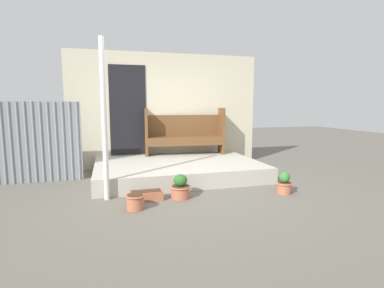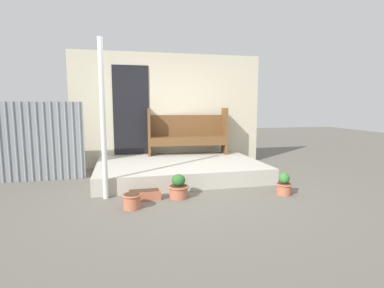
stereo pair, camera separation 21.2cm
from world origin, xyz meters
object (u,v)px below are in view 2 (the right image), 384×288
Objects in this scene: flower_pot_left at (132,200)px; flower_pot_middle at (179,188)px; flower_pot_right at (284,185)px; planter_box_rect at (144,195)px; support_post at (103,120)px; bench at (187,132)px.

flower_pot_left is 0.73× the size of flower_pot_middle.
flower_pot_right reaches higher than planter_box_rect.
support_post reaches higher than flower_pot_right.
bench is at bearing 62.42° from flower_pot_left.
flower_pot_middle is (-0.64, -2.29, -0.65)m from bench.
planter_box_rect is at bearing 61.50° from flower_pot_left.
flower_pot_middle is at bearing -3.45° from planter_box_rect.
flower_pot_middle is at bearing -12.04° from support_post.
planter_box_rect is at bearing -19.53° from support_post.
bench is at bearing 74.27° from flower_pot_middle.
bench is 2.65m from planter_box_rect.
flower_pot_left is at bearing -112.37° from bench.
bench is 2.46m from flower_pot_middle.
flower_pot_left is at bearing -155.67° from flower_pot_middle.
support_post reaches higher than planter_box_rect.
flower_pot_middle is (1.10, -0.23, -1.04)m from support_post.
flower_pot_right is (1.68, -0.23, -0.01)m from flower_pot_middle.
support_post is at bearing 170.59° from flower_pot_right.
bench is at bearing 62.57° from planter_box_rect.
planter_box_rect is (0.57, -0.20, -1.13)m from support_post.
support_post is 3.00m from flower_pot_right.
flower_pot_right is (2.40, 0.10, 0.04)m from flower_pot_left.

